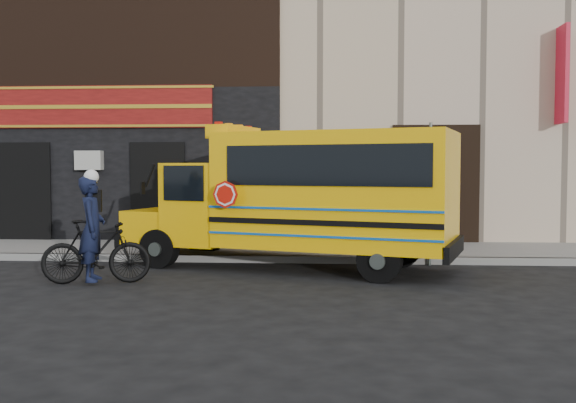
# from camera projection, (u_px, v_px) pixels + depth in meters

# --- Properties ---
(ground) EXTENTS (120.00, 120.00, 0.00)m
(ground) POSITION_uv_depth(u_px,v_px,m) (256.00, 284.00, 11.31)
(ground) COLOR black
(ground) RESTS_ON ground
(curb) EXTENTS (40.00, 0.20, 0.15)m
(curb) POSITION_uv_depth(u_px,v_px,m) (270.00, 259.00, 13.90)
(curb) COLOR gray
(curb) RESTS_ON ground
(sidewalk) EXTENTS (40.00, 3.00, 0.15)m
(sidewalk) POSITION_uv_depth(u_px,v_px,m) (276.00, 250.00, 15.39)
(sidewalk) COLOR slate
(sidewalk) RESTS_ON ground
(building) EXTENTS (20.00, 10.70, 12.00)m
(building) POSITION_uv_depth(u_px,v_px,m) (290.00, 46.00, 21.41)
(building) COLOR #BDA68E
(building) RESTS_ON sidewalk
(school_bus) EXTENTS (7.22, 4.14, 2.92)m
(school_bus) POSITION_uv_depth(u_px,v_px,m) (305.00, 195.00, 12.92)
(school_bus) COLOR black
(school_bus) RESTS_ON ground
(sign_pole) EXTENTS (0.11, 0.26, 3.00)m
(sign_pole) POSITION_uv_depth(u_px,v_px,m) (430.00, 187.00, 13.40)
(sign_pole) COLOR #47504A
(sign_pole) RESTS_ON ground
(bicycle) EXTENTS (1.96, 0.90, 1.14)m
(bicycle) POSITION_uv_depth(u_px,v_px,m) (96.00, 252.00, 11.34)
(bicycle) COLOR black
(bicycle) RESTS_ON ground
(cyclist) EXTENTS (0.57, 0.75, 1.86)m
(cyclist) POSITION_uv_depth(u_px,v_px,m) (92.00, 231.00, 11.32)
(cyclist) COLOR black
(cyclist) RESTS_ON ground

